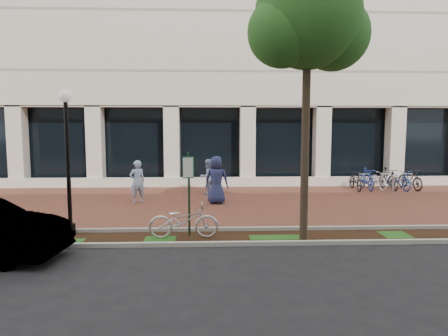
{
  "coord_description": "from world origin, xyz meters",
  "views": [
    {
      "loc": [
        -0.09,
        -16.3,
        3.16
      ],
      "look_at": [
        0.53,
        -0.8,
        1.54
      ],
      "focal_mm": 32.0,
      "sensor_mm": 36.0,
      "label": 1
    }
  ],
  "objects_px": {
    "lamppost": "(68,154)",
    "pedestrian_left": "(137,182)",
    "pedestrian_right": "(217,180)",
    "locked_bicycle": "(184,220)",
    "bollard": "(393,184)",
    "street_tree": "(309,23)",
    "pedestrian_mid": "(208,177)",
    "bike_rack_cluster": "(383,180)",
    "parking_sign": "(189,183)"
  },
  "relations": [
    {
      "from": "parking_sign",
      "to": "bollard",
      "type": "distance_m",
      "value": 11.89
    },
    {
      "from": "locked_bicycle",
      "to": "pedestrian_left",
      "type": "xyz_separation_m",
      "value": [
        -2.24,
        5.37,
        0.37
      ]
    },
    {
      "from": "locked_bicycle",
      "to": "bollard",
      "type": "bearing_deg",
      "value": -52.71
    },
    {
      "from": "parking_sign",
      "to": "pedestrian_left",
      "type": "height_order",
      "value": "parking_sign"
    },
    {
      "from": "lamppost",
      "to": "pedestrian_mid",
      "type": "bearing_deg",
      "value": 58.81
    },
    {
      "from": "parking_sign",
      "to": "pedestrian_left",
      "type": "bearing_deg",
      "value": 90.15
    },
    {
      "from": "street_tree",
      "to": "pedestrian_right",
      "type": "bearing_deg",
      "value": 113.85
    },
    {
      "from": "pedestrian_mid",
      "to": "pedestrian_right",
      "type": "bearing_deg",
      "value": 64.93
    },
    {
      "from": "pedestrian_left",
      "to": "lamppost",
      "type": "bearing_deg",
      "value": 50.31
    },
    {
      "from": "parking_sign",
      "to": "pedestrian_right",
      "type": "relative_size",
      "value": 1.24
    },
    {
      "from": "lamppost",
      "to": "pedestrian_right",
      "type": "height_order",
      "value": "lamppost"
    },
    {
      "from": "locked_bicycle",
      "to": "parking_sign",
      "type": "bearing_deg",
      "value": -34.83
    },
    {
      "from": "locked_bicycle",
      "to": "street_tree",
      "type": "bearing_deg",
      "value": -95.27
    },
    {
      "from": "lamppost",
      "to": "pedestrian_left",
      "type": "distance_m",
      "value": 5.11
    },
    {
      "from": "pedestrian_left",
      "to": "pedestrian_right",
      "type": "height_order",
      "value": "pedestrian_right"
    },
    {
      "from": "bollard",
      "to": "bike_rack_cluster",
      "type": "height_order",
      "value": "bike_rack_cluster"
    },
    {
      "from": "parking_sign",
      "to": "lamppost",
      "type": "bearing_deg",
      "value": 148.95
    },
    {
      "from": "street_tree",
      "to": "pedestrian_right",
      "type": "distance_m",
      "value": 7.62
    },
    {
      "from": "pedestrian_left",
      "to": "bike_rack_cluster",
      "type": "distance_m",
      "value": 12.02
    },
    {
      "from": "lamppost",
      "to": "bike_rack_cluster",
      "type": "relative_size",
      "value": 1.18
    },
    {
      "from": "bike_rack_cluster",
      "to": "bollard",
      "type": "bearing_deg",
      "value": -84.1
    },
    {
      "from": "parking_sign",
      "to": "pedestrian_right",
      "type": "bearing_deg",
      "value": 54.9
    },
    {
      "from": "pedestrian_left",
      "to": "bollard",
      "type": "relative_size",
      "value": 2.02
    },
    {
      "from": "pedestrian_left",
      "to": "pedestrian_mid",
      "type": "distance_m",
      "value": 3.49
    },
    {
      "from": "lamppost",
      "to": "street_tree",
      "type": "bearing_deg",
      "value": -7.44
    },
    {
      "from": "lamppost",
      "to": "bollard",
      "type": "distance_m",
      "value": 14.72
    },
    {
      "from": "pedestrian_left",
      "to": "pedestrian_right",
      "type": "bearing_deg",
      "value": 148.34
    },
    {
      "from": "lamppost",
      "to": "bollard",
      "type": "height_order",
      "value": "lamppost"
    },
    {
      "from": "pedestrian_mid",
      "to": "bike_rack_cluster",
      "type": "xyz_separation_m",
      "value": [
        8.73,
        1.04,
        -0.31
      ]
    },
    {
      "from": "lamppost",
      "to": "street_tree",
      "type": "relative_size",
      "value": 0.56
    },
    {
      "from": "parking_sign",
      "to": "pedestrian_mid",
      "type": "height_order",
      "value": "parking_sign"
    },
    {
      "from": "locked_bicycle",
      "to": "pedestrian_mid",
      "type": "bearing_deg",
      "value": -5.93
    },
    {
      "from": "street_tree",
      "to": "pedestrian_mid",
      "type": "xyz_separation_m",
      "value": [
        -2.72,
        7.57,
        -5.06
      ]
    },
    {
      "from": "pedestrian_left",
      "to": "pedestrian_mid",
      "type": "height_order",
      "value": "pedestrian_left"
    },
    {
      "from": "street_tree",
      "to": "pedestrian_left",
      "type": "bearing_deg",
      "value": 134.95
    },
    {
      "from": "pedestrian_mid",
      "to": "bike_rack_cluster",
      "type": "height_order",
      "value": "pedestrian_mid"
    },
    {
      "from": "pedestrian_mid",
      "to": "pedestrian_right",
      "type": "height_order",
      "value": "pedestrian_right"
    },
    {
      "from": "pedestrian_right",
      "to": "parking_sign",
      "type": "bearing_deg",
      "value": 88.55
    },
    {
      "from": "pedestrian_mid",
      "to": "bollard",
      "type": "bearing_deg",
      "value": 146.57
    },
    {
      "from": "street_tree",
      "to": "bike_rack_cluster",
      "type": "bearing_deg",
      "value": 55.04
    },
    {
      "from": "bike_rack_cluster",
      "to": "pedestrian_mid",
      "type": "bearing_deg",
      "value": -174.93
    },
    {
      "from": "pedestrian_mid",
      "to": "bike_rack_cluster",
      "type": "bearing_deg",
      "value": 152.45
    },
    {
      "from": "street_tree",
      "to": "pedestrian_mid",
      "type": "bearing_deg",
      "value": 109.78
    },
    {
      "from": "pedestrian_right",
      "to": "bike_rack_cluster",
      "type": "xyz_separation_m",
      "value": [
        8.37,
        3.27,
        -0.47
      ]
    },
    {
      "from": "street_tree",
      "to": "parking_sign",
      "type": "bearing_deg",
      "value": 171.42
    },
    {
      "from": "street_tree",
      "to": "bike_rack_cluster",
      "type": "height_order",
      "value": "street_tree"
    },
    {
      "from": "locked_bicycle",
      "to": "bollard",
      "type": "xyz_separation_m",
      "value": [
        9.53,
        7.43,
        -0.07
      ]
    },
    {
      "from": "bollard",
      "to": "parking_sign",
      "type": "bearing_deg",
      "value": -142.45
    },
    {
      "from": "pedestrian_left",
      "to": "parking_sign",
      "type": "bearing_deg",
      "value": 88.54
    },
    {
      "from": "lamppost",
      "to": "pedestrian_mid",
      "type": "height_order",
      "value": "lamppost"
    }
  ]
}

